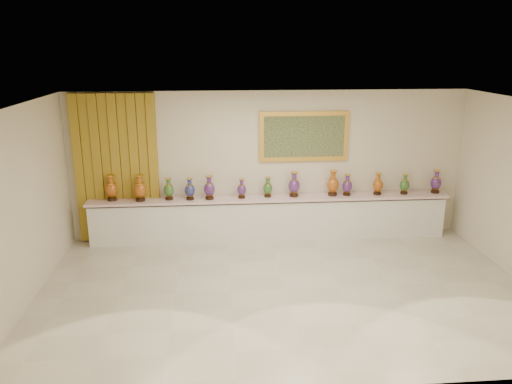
% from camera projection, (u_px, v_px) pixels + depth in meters
% --- Properties ---
extents(ground, '(8.00, 8.00, 0.00)m').
position_uv_depth(ground, '(285.00, 289.00, 8.16)').
color(ground, beige).
rests_on(ground, ground).
extents(room, '(8.00, 8.00, 8.00)m').
position_uv_depth(room, '(147.00, 164.00, 9.85)').
color(room, beige).
rests_on(room, ground).
extents(counter, '(7.28, 0.48, 0.90)m').
position_uv_depth(counter, '(270.00, 218.00, 10.21)').
color(counter, white).
rests_on(counter, ground).
extents(vase_0, '(0.26, 0.26, 0.52)m').
position_uv_depth(vase_0, '(111.00, 189.00, 9.78)').
color(vase_0, black).
rests_on(vase_0, counter).
extents(vase_1, '(0.25, 0.25, 0.52)m').
position_uv_depth(vase_1, '(140.00, 189.00, 9.75)').
color(vase_1, black).
rests_on(vase_1, counter).
extents(vase_2, '(0.23, 0.23, 0.44)m').
position_uv_depth(vase_2, '(169.00, 190.00, 9.84)').
color(vase_2, black).
rests_on(vase_2, counter).
extents(vase_3, '(0.25, 0.25, 0.44)m').
position_uv_depth(vase_3, '(190.00, 190.00, 9.84)').
color(vase_3, black).
rests_on(vase_3, counter).
extents(vase_4, '(0.23, 0.23, 0.48)m').
position_uv_depth(vase_4, '(209.00, 189.00, 9.87)').
color(vase_4, black).
rests_on(vase_4, counter).
extents(vase_5, '(0.21, 0.21, 0.40)m').
position_uv_depth(vase_5, '(242.00, 189.00, 9.95)').
color(vase_5, black).
rests_on(vase_5, counter).
extents(vase_6, '(0.25, 0.25, 0.40)m').
position_uv_depth(vase_6, '(268.00, 188.00, 10.03)').
color(vase_6, black).
rests_on(vase_6, counter).
extents(vase_7, '(0.31, 0.31, 0.51)m').
position_uv_depth(vase_7, '(294.00, 186.00, 10.05)').
color(vase_7, black).
rests_on(vase_7, counter).
extents(vase_8, '(0.31, 0.31, 0.52)m').
position_uv_depth(vase_8, '(333.00, 184.00, 10.11)').
color(vase_8, black).
rests_on(vase_8, counter).
extents(vase_9, '(0.21, 0.21, 0.44)m').
position_uv_depth(vase_9, '(347.00, 186.00, 10.13)').
color(vase_9, black).
rests_on(vase_9, counter).
extents(vase_10, '(0.23, 0.23, 0.45)m').
position_uv_depth(vase_10, '(378.00, 185.00, 10.18)').
color(vase_10, black).
rests_on(vase_10, counter).
extents(vase_11, '(0.21, 0.21, 0.42)m').
position_uv_depth(vase_11, '(405.00, 185.00, 10.23)').
color(vase_11, black).
rests_on(vase_11, counter).
extents(vase_12, '(0.28, 0.28, 0.48)m').
position_uv_depth(vase_12, '(436.00, 183.00, 10.30)').
color(vase_12, black).
rests_on(vase_12, counter).
extents(label_card, '(0.10, 0.06, 0.00)m').
position_uv_depth(label_card, '(200.00, 200.00, 9.83)').
color(label_card, white).
rests_on(label_card, counter).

